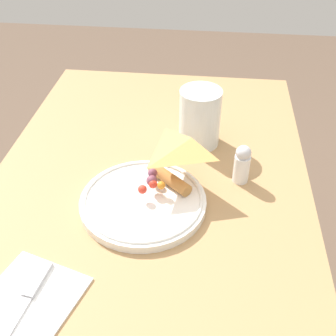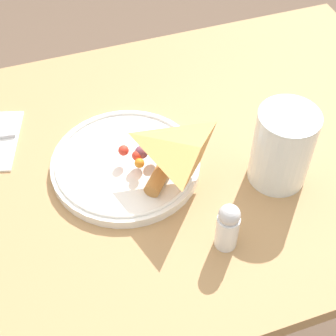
# 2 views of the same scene
# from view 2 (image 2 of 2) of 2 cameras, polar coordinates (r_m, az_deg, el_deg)

# --- Properties ---
(dining_table) EXTENTS (1.24, 0.64, 0.75)m
(dining_table) POSITION_cam_2_polar(r_m,az_deg,el_deg) (0.91, -8.51, -5.90)
(dining_table) COLOR #A87F51
(dining_table) RESTS_ON ground_plane
(plate_pizza) EXTENTS (0.24, 0.24, 0.05)m
(plate_pizza) POSITION_cam_2_polar(r_m,az_deg,el_deg) (0.81, -4.43, 0.52)
(plate_pizza) COLOR white
(plate_pizza) RESTS_ON dining_table
(milk_glass) EXTENTS (0.09, 0.09, 0.13)m
(milk_glass) POSITION_cam_2_polar(r_m,az_deg,el_deg) (0.78, 12.52, 2.03)
(milk_glass) COLOR white
(milk_glass) RESTS_ON dining_table
(salt_shaker) EXTENTS (0.03, 0.03, 0.08)m
(salt_shaker) POSITION_cam_2_polar(r_m,az_deg,el_deg) (0.71, 6.64, -6.44)
(salt_shaker) COLOR white
(salt_shaker) RESTS_ON dining_table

